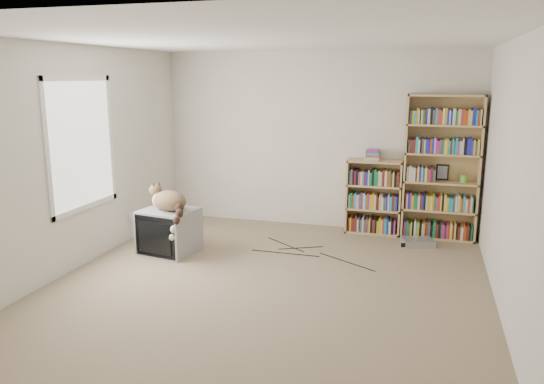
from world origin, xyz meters
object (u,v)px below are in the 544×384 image
(bookcase_tall, at_px, (441,172))
(bookcase_short, at_px, (374,199))
(dvd_player, at_px, (418,242))
(crt_tv, at_px, (170,231))
(cat, at_px, (170,204))

(bookcase_tall, bearing_deg, bookcase_short, -179.86)
(bookcase_short, relative_size, dvd_player, 2.65)
(dvd_player, bearing_deg, bookcase_tall, 43.28)
(crt_tv, xyz_separation_m, bookcase_short, (2.34, 1.58, 0.20))
(dvd_player, bearing_deg, crt_tv, -177.37)
(cat, distance_m, bookcase_short, 2.82)
(crt_tv, xyz_separation_m, dvd_player, (2.96, 1.14, -0.23))
(cat, height_order, bookcase_short, bookcase_short)
(bookcase_tall, bearing_deg, cat, -151.88)
(bookcase_tall, distance_m, dvd_player, 1.00)
(cat, xyz_separation_m, bookcase_short, (2.27, 1.67, -0.16))
(bookcase_short, height_order, dvd_player, bookcase_short)
(cat, height_order, bookcase_tall, bookcase_tall)
(crt_tv, relative_size, bookcase_short, 0.69)
(crt_tv, relative_size, bookcase_tall, 0.37)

